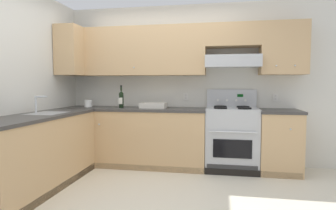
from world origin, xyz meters
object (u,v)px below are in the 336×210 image
object	(u,v)px
paper_towel_roll	(88,103)
bowl	(153,106)
stove	(232,138)
wine_bottle	(121,99)

from	to	relation	value
paper_towel_roll	bowl	bearing A→B (deg)	-0.70
bowl	paper_towel_roll	bearing A→B (deg)	179.30
stove	bowl	xyz separation A→B (m)	(-1.20, 0.02, 0.46)
stove	wine_bottle	bearing A→B (deg)	-179.18
paper_towel_roll	wine_bottle	bearing A→B (deg)	-5.88
wine_bottle	bowl	world-z (taller)	wine_bottle
wine_bottle	bowl	size ratio (longest dim) A/B	0.90
bowl	paper_towel_roll	size ratio (longest dim) A/B	3.32
wine_bottle	bowl	distance (m)	0.53
stove	paper_towel_roll	size ratio (longest dim) A/B	10.05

